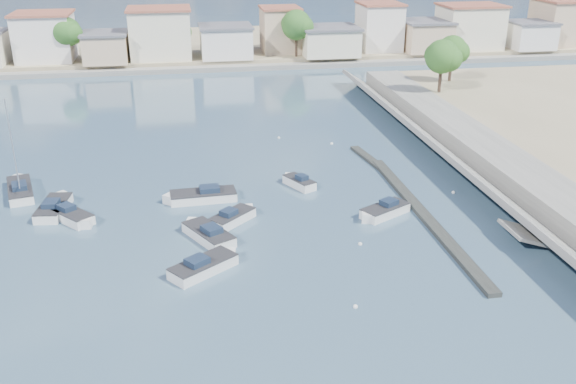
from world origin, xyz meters
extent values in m
plane|color=#2B4157|center=(0.00, 40.00, 0.00)|extent=(400.00, 400.00, 0.00)
cube|color=slate|center=(18.50, 13.00, 0.90)|extent=(5.00, 90.00, 1.80)
cube|color=slate|center=(14.15, 13.00, 0.90)|extent=(4.17, 90.00, 2.86)
cube|color=slate|center=(14.00, 4.00, 0.40)|extent=(5.31, 3.50, 1.94)
cube|color=black|center=(7.00, 10.00, 0.17)|extent=(1.00, 26.00, 0.35)
cube|color=black|center=(6.50, 24.00, 0.15)|extent=(2.00, 8.05, 0.30)
cube|color=gray|center=(0.00, 92.00, 0.70)|extent=(160.00, 40.00, 1.40)
cube|color=slate|center=(0.00, 71.00, 0.40)|extent=(160.00, 2.50, 0.80)
cube|color=silver|center=(-34.00, 78.00, 5.15)|extent=(9.00, 9.00, 7.50)
cube|color=#99513D|center=(-34.00, 78.00, 9.08)|extent=(9.54, 9.54, 0.35)
cube|color=tan|center=(-24.00, 75.00, 3.65)|extent=(7.00, 8.00, 4.50)
cube|color=#595960|center=(-24.00, 75.00, 6.08)|extent=(7.42, 8.48, 0.35)
cube|color=beige|center=(-15.00, 77.00, 5.40)|extent=(10.00, 9.00, 8.00)
cube|color=#99513D|center=(-15.00, 77.00, 9.58)|extent=(10.60, 9.54, 0.35)
cube|color=silver|center=(-4.00, 76.00, 3.90)|extent=(8.50, 8.50, 5.00)
cube|color=#595960|center=(-4.00, 76.00, 6.58)|extent=(9.01, 9.01, 0.35)
cube|color=tan|center=(6.00, 79.00, 5.15)|extent=(6.50, 7.50, 7.50)
cube|color=#99513D|center=(6.00, 79.00, 9.08)|extent=(6.89, 7.95, 0.35)
cube|color=beige|center=(14.00, 75.00, 3.65)|extent=(9.50, 9.00, 4.50)
cube|color=#595960|center=(14.00, 75.00, 6.08)|extent=(10.07, 9.54, 0.35)
cube|color=silver|center=(24.00, 78.00, 5.40)|extent=(7.00, 8.00, 8.00)
cube|color=#99513D|center=(24.00, 78.00, 9.58)|extent=(7.42, 8.48, 0.35)
cube|color=tan|center=(32.00, 76.00, 3.90)|extent=(8.00, 9.00, 5.00)
cube|color=#595960|center=(32.00, 76.00, 6.58)|extent=(8.48, 9.54, 0.35)
cube|color=beige|center=(41.00, 77.00, 5.15)|extent=(10.50, 8.50, 7.50)
cube|color=#99513D|center=(41.00, 77.00, 9.08)|extent=(11.13, 9.01, 0.35)
cube|color=silver|center=(52.00, 75.00, 3.65)|extent=(7.50, 7.50, 4.50)
cube|color=#595960|center=(52.00, 75.00, 6.08)|extent=(7.95, 7.95, 0.35)
cube|color=tan|center=(60.00, 78.00, 5.40)|extent=(9.00, 9.50, 8.00)
cube|color=#99513D|center=(60.00, 78.00, 9.58)|extent=(9.54, 10.07, 0.35)
cylinder|color=#38281E|center=(-30.00, 75.00, 3.09)|extent=(0.44, 0.44, 3.38)
sphere|color=#1B4617|center=(-30.00, 75.00, 6.43)|extent=(4.80, 4.80, 4.80)
sphere|color=#1B4617|center=(-29.10, 74.40, 6.20)|extent=(3.60, 3.60, 3.60)
sphere|color=#1B4617|center=(-30.75, 75.45, 6.58)|extent=(3.30, 3.30, 3.30)
cylinder|color=#38281E|center=(-12.00, 78.00, 2.86)|extent=(0.44, 0.44, 2.93)
sphere|color=#1B4617|center=(-12.00, 78.00, 5.75)|extent=(4.16, 4.16, 4.16)
sphere|color=#1B4617|center=(-11.22, 77.48, 5.56)|extent=(3.12, 3.12, 3.12)
sphere|color=#1B4617|center=(-12.65, 78.39, 5.88)|extent=(2.86, 2.86, 2.86)
cylinder|color=#38281E|center=(8.00, 74.00, 3.20)|extent=(0.44, 0.44, 3.60)
sphere|color=#1B4617|center=(8.00, 74.00, 6.76)|extent=(5.12, 5.12, 5.12)
sphere|color=#1B4617|center=(8.96, 73.36, 6.52)|extent=(3.84, 3.84, 3.84)
sphere|color=#1B4617|center=(7.20, 74.48, 6.92)|extent=(3.52, 3.52, 3.52)
cylinder|color=#38281E|center=(24.00, 77.00, 2.97)|extent=(0.44, 0.44, 3.15)
sphere|color=#1B4617|center=(24.00, 77.00, 6.09)|extent=(4.48, 4.48, 4.48)
sphere|color=#1B4617|center=(24.84, 76.44, 5.88)|extent=(3.36, 3.36, 3.36)
sphere|color=#1B4617|center=(23.30, 77.42, 6.23)|extent=(3.08, 3.08, 3.08)
cylinder|color=#38281E|center=(40.00, 76.00, 2.75)|extent=(0.44, 0.44, 2.70)
sphere|color=#1B4617|center=(40.00, 76.00, 5.42)|extent=(3.84, 3.84, 3.84)
sphere|color=#1B4617|center=(40.72, 75.52, 5.24)|extent=(2.88, 2.88, 2.88)
sphere|color=#1B4617|center=(39.40, 76.36, 5.54)|extent=(2.64, 2.64, 2.64)
cylinder|color=#38281E|center=(22.00, 44.00, 3.38)|extent=(0.44, 0.44, 3.15)
sphere|color=#1B4617|center=(22.00, 44.00, 6.49)|extent=(4.48, 4.48, 4.48)
sphere|color=#1B4617|center=(22.84, 43.44, 6.28)|extent=(3.36, 3.36, 3.36)
sphere|color=#1B4617|center=(21.30, 44.42, 6.63)|extent=(3.08, 3.08, 3.08)
cylinder|color=#38281E|center=(26.00, 50.00, 3.26)|extent=(0.44, 0.44, 2.93)
sphere|color=#1B4617|center=(26.00, 50.00, 6.15)|extent=(4.16, 4.16, 4.16)
sphere|color=#1B4617|center=(26.78, 49.48, 5.96)|extent=(3.12, 3.12, 3.12)
sphere|color=#1B4617|center=(25.35, 50.39, 6.29)|extent=(2.86, 2.86, 2.86)
cube|color=silver|center=(-10.89, 8.68, 0.30)|extent=(4.05, 5.30, 1.00)
cube|color=silver|center=(-11.90, 10.56, 0.30)|extent=(1.72, 1.72, 1.00)
cube|color=#262628|center=(-10.89, 8.68, 0.80)|extent=(4.09, 5.32, 0.08)
cube|color=#19273B|center=(-10.66, 8.24, 1.04)|extent=(1.77, 1.88, 0.48)
cube|color=silver|center=(-8.82, 11.41, 0.30)|extent=(4.12, 4.05, 1.00)
cube|color=silver|center=(-7.56, 12.63, 0.30)|extent=(1.20, 1.20, 1.00)
cube|color=#262628|center=(-8.82, 11.41, 0.80)|extent=(4.14, 4.07, 0.08)
cube|color=#19273B|center=(-9.12, 11.13, 1.04)|extent=(1.60, 1.60, 0.48)
cube|color=silver|center=(-10.93, 16.42, 0.30)|extent=(5.83, 2.45, 1.00)
cube|color=silver|center=(-13.40, 16.30, 0.30)|extent=(2.17, 2.17, 1.00)
cube|color=#262628|center=(-10.93, 16.42, 0.80)|extent=(5.83, 2.50, 0.08)
cube|color=#19273B|center=(-10.35, 16.44, 1.04)|extent=(1.78, 1.43, 0.48)
cube|color=silver|center=(3.89, 10.69, 0.30)|extent=(4.64, 3.68, 1.00)
cube|color=silver|center=(2.29, 9.78, 0.30)|extent=(1.54, 1.54, 1.00)
cube|color=#262628|center=(3.89, 10.69, 0.80)|extent=(4.66, 3.71, 0.08)
cube|color=#19273B|center=(4.27, 10.91, 1.04)|extent=(1.67, 1.60, 0.48)
cube|color=silver|center=(-23.50, 15.92, 0.30)|extent=(2.57, 5.17, 1.00)
cube|color=silver|center=(-23.24, 18.04, 0.30)|extent=(1.95, 1.95, 1.00)
cube|color=#262628|center=(-23.50, 15.92, 0.80)|extent=(2.61, 5.18, 0.08)
cube|color=#19273B|center=(-23.56, 15.43, 1.04)|extent=(1.39, 1.63, 0.48)
cube|color=silver|center=(-1.99, 18.11, 0.30)|extent=(2.77, 3.68, 1.00)
cube|color=silver|center=(-2.65, 19.41, 0.30)|extent=(1.22, 1.22, 1.00)
cube|color=#262628|center=(-1.99, 18.11, 0.80)|extent=(2.79, 3.69, 0.08)
cube|color=#19273B|center=(-1.84, 17.80, 1.04)|extent=(1.22, 1.30, 0.48)
cube|color=silver|center=(-21.88, 14.08, 0.30)|extent=(4.22, 4.48, 1.00)
cube|color=silver|center=(-20.61, 12.62, 0.30)|extent=(1.27, 1.27, 1.00)
cube|color=#262628|center=(-21.88, 14.08, 0.80)|extent=(4.24, 4.51, 0.08)
cube|color=#19273B|center=(-22.18, 14.41, 1.04)|extent=(1.67, 1.70, 0.48)
cube|color=silver|center=(-11.55, 3.68, 0.30)|extent=(5.09, 4.45, 1.00)
cube|color=silver|center=(-9.86, 4.92, 0.30)|extent=(1.55, 1.55, 1.00)
cube|color=#262628|center=(-11.55, 3.68, 0.80)|extent=(5.11, 4.48, 0.08)
cube|color=#19273B|center=(-11.95, 3.39, 1.04)|extent=(1.89, 1.83, 0.48)
cube|color=silver|center=(-27.13, 20.58, 0.30)|extent=(3.39, 6.26, 1.00)
cube|color=silver|center=(-27.77, 23.12, 0.30)|extent=(1.93, 1.93, 1.00)
cube|color=#262628|center=(-27.13, 20.58, 0.80)|extent=(3.43, 6.27, 0.08)
cube|color=#19273B|center=(-26.98, 20.00, 1.04)|extent=(1.63, 2.04, 0.48)
cylinder|color=silver|center=(-27.13, 20.58, 4.80)|extent=(0.12, 0.12, 8.00)
cylinder|color=silver|center=(-26.83, 19.41, 1.50)|extent=(0.67, 2.35, 0.08)
sphere|color=white|center=(0.40, 5.82, 0.05)|extent=(0.32, 0.32, 0.32)
sphere|color=white|center=(5.27, 12.21, 0.05)|extent=(0.32, 0.32, 0.32)
sphere|color=white|center=(-2.26, -2.53, 0.05)|extent=(0.32, 0.32, 0.32)
sphere|color=white|center=(11.51, 14.25, 0.05)|extent=(0.32, 0.32, 0.32)
sphere|color=white|center=(3.88, 29.87, 0.05)|extent=(0.32, 0.32, 0.32)
sphere|color=white|center=(-1.56, 32.95, 0.05)|extent=(0.32, 0.32, 0.32)
camera|label=1|loc=(-12.37, -36.06, 22.41)|focal=40.00mm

